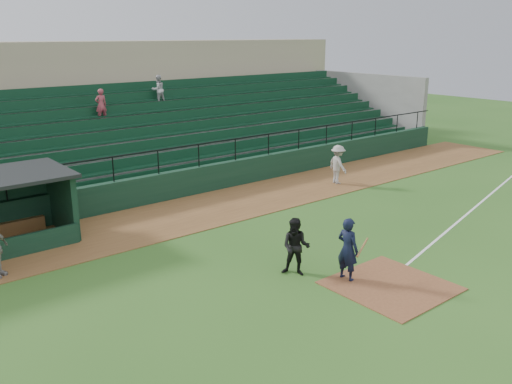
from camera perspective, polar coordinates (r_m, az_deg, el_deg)
ground at (r=16.53m, az=11.12°, el=-8.46°), size 90.00×90.00×0.00m
warning_track at (r=22.09m, az=-4.91°, el=-1.76°), size 40.00×4.00×0.03m
home_plate_dirt at (r=15.97m, az=13.90°, el=-9.49°), size 3.00×3.00×0.03m
foul_line at (r=23.42m, az=21.57°, el=-1.84°), size 17.49×4.44×0.01m
stadium_structure at (r=28.78m, az=-14.64°, el=6.70°), size 38.00×13.08×6.40m
batter_at_plate at (r=15.76m, az=9.58°, el=-5.92°), size 1.05×0.73×1.87m
umpire at (r=15.93m, az=4.20°, el=-5.75°), size 1.03×1.07×1.73m
runner at (r=25.76m, az=8.56°, el=2.87°), size 0.90×1.29×1.82m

